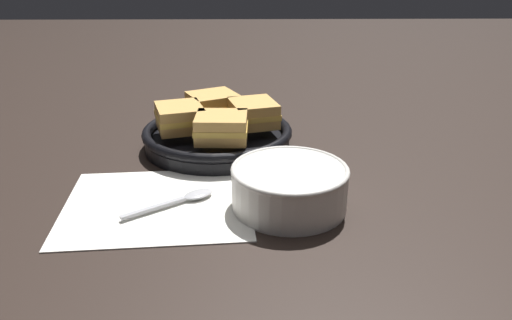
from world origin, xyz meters
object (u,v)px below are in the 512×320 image
object	(u,v)px
sandwich_near_left	(180,117)
sandwich_far_left	(253,113)
skillet	(218,137)
sandwich_far_right	(213,105)
soup_bowl	(290,185)
spoon	(186,198)
sandwich_near_right	(222,127)

from	to	relation	value
sandwich_near_left	sandwich_far_left	world-z (taller)	same
sandwich_near_left	sandwich_far_left	bearing A→B (deg)	9.89
skillet	sandwich_near_left	world-z (taller)	sandwich_near_left
sandwich_far_left	sandwich_far_right	xyz separation A→B (m)	(-0.08, 0.06, 0.00)
soup_bowl	sandwich_far_right	size ratio (longest dim) A/B	1.44
spoon	soup_bowl	bearing A→B (deg)	-40.73
sandwich_near_left	sandwich_far_right	size ratio (longest dim) A/B	0.93
sandwich_near_right	sandwich_far_right	world-z (taller)	same
skillet	sandwich_near_right	xyz separation A→B (m)	(0.01, -0.07, 0.04)
sandwich_near_left	sandwich_far_right	bearing A→B (deg)	54.89
soup_bowl	sandwich_near_right	xyz separation A→B (m)	(-0.11, 0.17, 0.03)
spoon	skillet	xyz separation A→B (m)	(0.04, 0.23, 0.01)
sandwich_near_left	sandwich_far_left	distance (m)	0.14
sandwich_near_right	sandwich_far_right	bearing A→B (deg)	99.89
spoon	sandwich_near_right	distance (m)	0.17
sandwich_far_right	sandwich_near_left	bearing A→B (deg)	-125.11
sandwich_near_left	spoon	bearing A→B (deg)	-81.19
sandwich_near_left	sandwich_far_left	xyz separation A→B (m)	(0.14, 0.02, 0.00)
skillet	sandwich_far_right	bearing A→B (deg)	99.89
sandwich_far_right	skillet	bearing A→B (deg)	-80.11
soup_bowl	spoon	world-z (taller)	soup_bowl
skillet	sandwich_far_left	xyz separation A→B (m)	(0.07, 0.01, 0.04)
sandwich_near_left	sandwich_near_right	xyz separation A→B (m)	(0.08, -0.06, 0.00)
skillet	sandwich_far_right	distance (m)	0.08
soup_bowl	skillet	bearing A→B (deg)	116.22
sandwich_near_right	soup_bowl	bearing A→B (deg)	-58.27
sandwich_near_left	sandwich_far_right	distance (m)	0.10
sandwich_near_left	sandwich_near_right	bearing A→B (deg)	-35.11
sandwich_near_right	sandwich_far_left	size ratio (longest dim) A/B	0.85
soup_bowl	skillet	size ratio (longest dim) A/B	0.60
soup_bowl	sandwich_far_right	distance (m)	0.34
spoon	sandwich_far_left	xyz separation A→B (m)	(0.10, 0.24, 0.06)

